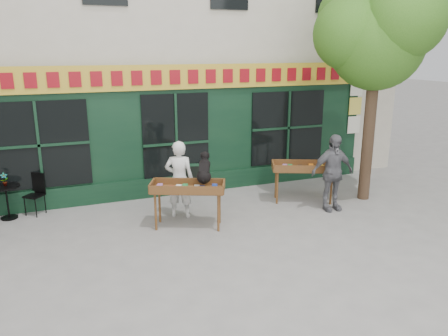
{
  "coord_description": "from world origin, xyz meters",
  "views": [
    {
      "loc": [
        -2.78,
        -8.2,
        3.65
      ],
      "look_at": [
        0.59,
        0.5,
        1.11
      ],
      "focal_mm": 35.0,
      "sensor_mm": 36.0,
      "label": 1
    }
  ],
  "objects_px": {
    "woman": "(179,179)",
    "bistro_table": "(6,195)",
    "book_cart_center": "(188,190)",
    "man_right": "(332,173)",
    "book_cart_right": "(304,169)",
    "dog": "(204,167)"
  },
  "relations": [
    {
      "from": "bistro_table",
      "to": "man_right",
      "type": "bearing_deg",
      "value": -16.69
    },
    {
      "from": "book_cart_right",
      "to": "book_cart_center",
      "type": "bearing_deg",
      "value": -146.87
    },
    {
      "from": "book_cart_center",
      "to": "bistro_table",
      "type": "bearing_deg",
      "value": 175.96
    },
    {
      "from": "book_cart_center",
      "to": "woman",
      "type": "height_order",
      "value": "woman"
    },
    {
      "from": "dog",
      "to": "bistro_table",
      "type": "xyz_separation_m",
      "value": [
        -3.95,
        1.93,
        -0.75
      ]
    },
    {
      "from": "man_right",
      "to": "bistro_table",
      "type": "xyz_separation_m",
      "value": [
        -7.01,
        2.1,
        -0.36
      ]
    },
    {
      "from": "woman",
      "to": "book_cart_center",
      "type": "bearing_deg",
      "value": 113.58
    },
    {
      "from": "woman",
      "to": "man_right",
      "type": "height_order",
      "value": "man_right"
    },
    {
      "from": "book_cart_right",
      "to": "man_right",
      "type": "xyz_separation_m",
      "value": [
        0.3,
        -0.75,
        0.08
      ]
    },
    {
      "from": "man_right",
      "to": "dog",
      "type": "bearing_deg",
      "value": -179.73
    },
    {
      "from": "dog",
      "to": "man_right",
      "type": "bearing_deg",
      "value": 20.46
    },
    {
      "from": "woman",
      "to": "book_cart_right",
      "type": "relative_size",
      "value": 1.07
    },
    {
      "from": "book_cart_right",
      "to": "dog",
      "type": "bearing_deg",
      "value": -144.67
    },
    {
      "from": "book_cart_center",
      "to": "woman",
      "type": "relative_size",
      "value": 0.93
    },
    {
      "from": "woman",
      "to": "man_right",
      "type": "xyz_separation_m",
      "value": [
        3.41,
        -0.87,
        0.03
      ]
    },
    {
      "from": "woman",
      "to": "bistro_table",
      "type": "xyz_separation_m",
      "value": [
        -3.6,
        1.23,
        -0.32
      ]
    },
    {
      "from": "woman",
      "to": "book_cart_right",
      "type": "distance_m",
      "value": 3.11
    },
    {
      "from": "dog",
      "to": "book_cart_center",
      "type": "bearing_deg",
      "value": -164.55
    },
    {
      "from": "dog",
      "to": "book_cart_right",
      "type": "bearing_deg",
      "value": 35.52
    },
    {
      "from": "book_cart_right",
      "to": "bistro_table",
      "type": "bearing_deg",
      "value": -167.99
    },
    {
      "from": "dog",
      "to": "man_right",
      "type": "height_order",
      "value": "man_right"
    },
    {
      "from": "dog",
      "to": "man_right",
      "type": "distance_m",
      "value": 3.09
    }
  ]
}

